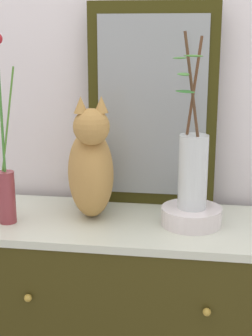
{
  "coord_description": "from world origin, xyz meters",
  "views": [
    {
      "loc": [
        0.23,
        -1.54,
        1.43
      ],
      "look_at": [
        0.0,
        0.0,
        1.01
      ],
      "focal_mm": 53.93,
      "sensor_mm": 36.0,
      "label": 1
    }
  ],
  "objects_px": {
    "bowl_porcelain": "(191,216)",
    "mirror_leaning": "(152,107)",
    "vase_glass_clear": "(193,166)",
    "sideboard": "(126,332)",
    "cat_sitting": "(91,167)",
    "vase_slim_green": "(6,181)"
  },
  "relations": [
    {
      "from": "bowl_porcelain",
      "to": "mirror_leaning",
      "type": "bearing_deg",
      "value": 128.46
    },
    {
      "from": "mirror_leaning",
      "to": "vase_glass_clear",
      "type": "distance_m",
      "value": 0.29
    },
    {
      "from": "sideboard",
      "to": "cat_sitting",
      "type": "relative_size",
      "value": 2.93
    },
    {
      "from": "cat_sitting",
      "to": "vase_glass_clear",
      "type": "height_order",
      "value": "vase_glass_clear"
    },
    {
      "from": "cat_sitting",
      "to": "mirror_leaning",
      "type": "bearing_deg",
      "value": 40.19
    },
    {
      "from": "vase_slim_green",
      "to": "bowl_porcelain",
      "type": "xyz_separation_m",
      "value": [
        0.59,
        0.07,
        -0.11
      ]
    },
    {
      "from": "cat_sitting",
      "to": "vase_slim_green",
      "type": "xyz_separation_m",
      "value": [
        -0.26,
        -0.1,
        -0.03
      ]
    },
    {
      "from": "vase_slim_green",
      "to": "bowl_porcelain",
      "type": "distance_m",
      "value": 0.6
    },
    {
      "from": "bowl_porcelain",
      "to": "vase_slim_green",
      "type": "bearing_deg",
      "value": -173.15
    },
    {
      "from": "vase_glass_clear",
      "to": "vase_slim_green",
      "type": "bearing_deg",
      "value": -173.18
    },
    {
      "from": "cat_sitting",
      "to": "bowl_porcelain",
      "type": "height_order",
      "value": "cat_sitting"
    },
    {
      "from": "sideboard",
      "to": "mirror_leaning",
      "type": "relative_size",
      "value": 1.74
    },
    {
      "from": "vase_slim_green",
      "to": "bowl_porcelain",
      "type": "height_order",
      "value": "vase_slim_green"
    },
    {
      "from": "sideboard",
      "to": "vase_slim_green",
      "type": "relative_size",
      "value": 2.04
    },
    {
      "from": "mirror_leaning",
      "to": "vase_glass_clear",
      "type": "xyz_separation_m",
      "value": [
        0.15,
        -0.19,
        -0.16
      ]
    },
    {
      "from": "mirror_leaning",
      "to": "bowl_porcelain",
      "type": "relative_size",
      "value": 3.61
    },
    {
      "from": "mirror_leaning",
      "to": "vase_slim_green",
      "type": "bearing_deg",
      "value": -149.56
    },
    {
      "from": "vase_slim_green",
      "to": "bowl_porcelain",
      "type": "relative_size",
      "value": 3.09
    },
    {
      "from": "sideboard",
      "to": "bowl_porcelain",
      "type": "height_order",
      "value": "bowl_porcelain"
    },
    {
      "from": "vase_glass_clear",
      "to": "mirror_leaning",
      "type": "bearing_deg",
      "value": 128.1
    },
    {
      "from": "cat_sitting",
      "to": "vase_slim_green",
      "type": "bearing_deg",
      "value": -158.15
    },
    {
      "from": "cat_sitting",
      "to": "bowl_porcelain",
      "type": "bearing_deg",
      "value": -5.38
    }
  ]
}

